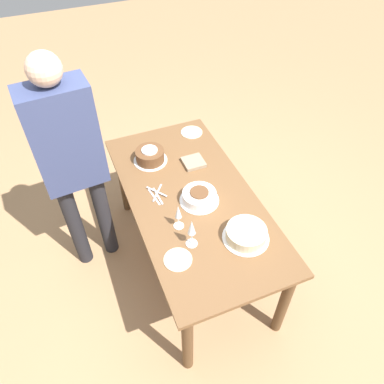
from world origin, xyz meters
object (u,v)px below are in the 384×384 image
at_px(cake_back_decorated, 246,234).
at_px(cake_center_white, 199,197).
at_px(cake_front_chocolate, 150,156).
at_px(wine_glass_near, 192,229).
at_px(person_cutting, 70,156).
at_px(wine_glass_far, 178,213).

bearing_deg(cake_back_decorated, cake_center_white, -160.47).
relative_size(cake_center_white, cake_front_chocolate, 1.06).
distance_m(wine_glass_near, person_cutting, 0.91).
relative_size(cake_front_chocolate, wine_glass_far, 1.35).
bearing_deg(cake_back_decorated, wine_glass_near, -104.50).
bearing_deg(cake_center_white, cake_front_chocolate, -160.82).
xyz_separation_m(cake_center_white, cake_front_chocolate, (-0.51, -0.18, 0.01)).
xyz_separation_m(cake_front_chocolate, cake_back_decorated, (0.91, 0.32, -0.01)).
distance_m(cake_back_decorated, wine_glass_near, 0.35).
height_order(cake_center_white, cake_front_chocolate, cake_front_chocolate).
relative_size(cake_back_decorated, wine_glass_far, 1.55).
xyz_separation_m(wine_glass_near, wine_glass_far, (-0.16, -0.02, -0.02)).
bearing_deg(wine_glass_near, cake_front_chocolate, 179.78).
bearing_deg(cake_front_chocolate, cake_back_decorated, 19.34).
distance_m(cake_center_white, person_cutting, 0.87).
height_order(cake_center_white, cake_back_decorated, cake_center_white).
distance_m(cake_center_white, wine_glass_far, 0.27).
bearing_deg(cake_back_decorated, person_cutting, -132.74).
bearing_deg(wine_glass_far, wine_glass_near, 8.53).
xyz_separation_m(cake_center_white, person_cutting, (-0.40, -0.72, 0.27)).
height_order(cake_center_white, wine_glass_near, wine_glass_near).
bearing_deg(person_cutting, wine_glass_far, -52.04).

